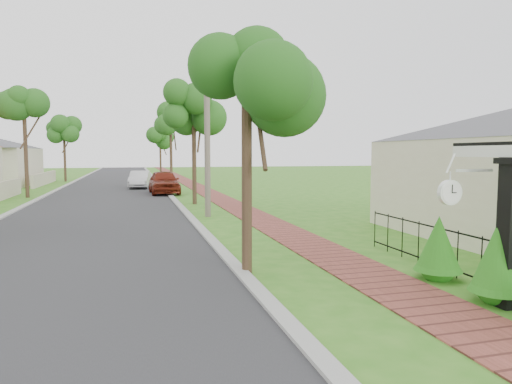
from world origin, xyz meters
name	(u,v)px	position (x,y,z in m)	size (l,w,h in m)	color
ground	(233,310)	(0.00, 0.00, 0.00)	(160.00, 160.00, 0.00)	#32761C
road	(106,199)	(-3.00, 20.00, 0.00)	(7.00, 120.00, 0.02)	#28282B
kerb_right	(171,197)	(0.65, 20.00, 0.00)	(0.30, 120.00, 0.10)	#9E9E99
kerb_left	(37,201)	(-6.65, 20.00, 0.00)	(0.30, 120.00, 0.10)	#9E9E99
sidewalk	(215,196)	(3.25, 20.00, 0.00)	(1.50, 120.00, 0.03)	brown
porch_post	(509,241)	(4.55, -1.00, 1.12)	(0.48, 0.48, 2.52)	black
picket_fence	(481,260)	(4.90, 0.00, 0.53)	(0.03, 8.02, 1.00)	black
street_trees	(112,126)	(-2.87, 26.84, 4.54)	(10.70, 37.65, 5.89)	#382619
parked_car_red	(164,182)	(0.40, 22.44, 0.75)	(1.77, 4.40, 1.50)	maroon
parked_car_white	(140,180)	(-1.00, 27.82, 0.63)	(1.34, 3.84, 1.26)	silver
near_tree	(247,90)	(0.80, 2.23, 3.92)	(1.92, 1.92, 4.93)	#382619
utility_pole	(207,129)	(1.41, 11.20, 3.56)	(1.20, 0.24, 7.00)	#6D6055
station_clock	(452,191)	(3.69, -0.60, 1.95)	(1.06, 0.13, 0.61)	white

